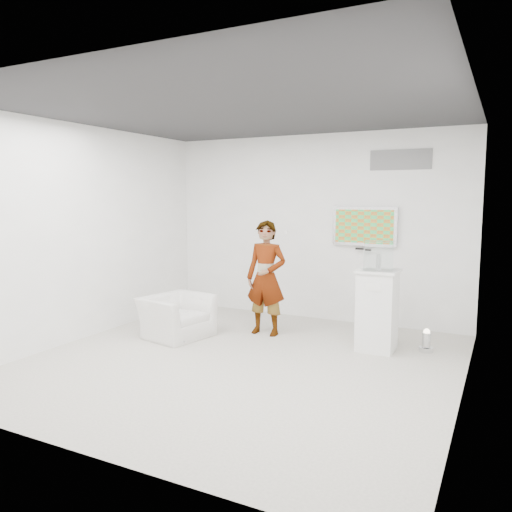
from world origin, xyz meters
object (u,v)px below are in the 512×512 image
person (266,278)px  armchair (177,316)px  tv (365,226)px  floor_uplight (426,341)px  pedestal (377,310)px

person → armchair: person is taller
tv → floor_uplight: 2.06m
pedestal → floor_uplight: 0.75m
tv → person: (-1.12, -1.19, -0.72)m
tv → pedestal: tv is taller
tv → armchair: size_ratio=1.10×
armchair → floor_uplight: bearing=-63.3°
person → armchair: bearing=-147.5°
floor_uplight → pedestal: bearing=-160.5°
tv → person: size_ratio=0.60×
person → floor_uplight: size_ratio=5.82×
person → armchair: (-1.08, -0.71, -0.54)m
armchair → tv: bearing=-37.3°
pedestal → floor_uplight: size_ratio=3.73×
person → pedestal: 1.66m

